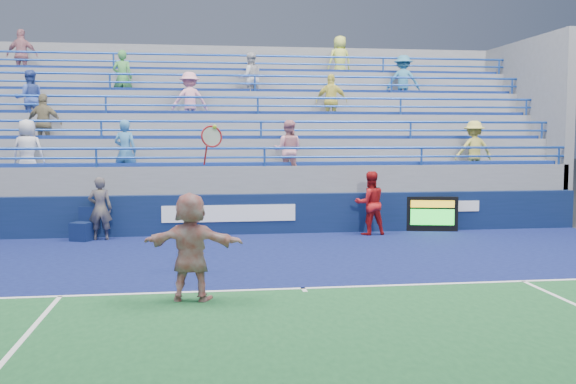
{
  "coord_description": "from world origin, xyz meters",
  "views": [
    {
      "loc": [
        -1.76,
        -10.9,
        2.68
      ],
      "look_at": [
        0.08,
        2.5,
        1.5
      ],
      "focal_mm": 40.0,
      "sensor_mm": 36.0,
      "label": 1
    }
  ],
  "objects": [
    {
      "name": "line_judge",
      "position": [
        -4.32,
        5.97,
        0.82
      ],
      "size": [
        0.6,
        0.4,
        1.64
      ],
      "primitive_type": "imported",
      "rotation": [
        0.0,
        0.0,
        3.13
      ],
      "color": "#141637",
      "rests_on": "ground"
    },
    {
      "name": "judge_chair",
      "position": [
        -4.77,
        5.93,
        0.28
      ],
      "size": [
        0.64,
        0.66,
        0.86
      ],
      "color": "#0D1A41",
      "rests_on": "ground"
    },
    {
      "name": "ground",
      "position": [
        0.0,
        0.0,
        0.0
      ],
      "size": [
        120.0,
        120.0,
        0.0
      ],
      "primitive_type": "plane",
      "color": "#333538"
    },
    {
      "name": "ball_girl",
      "position": [
        2.79,
        5.9,
        0.87
      ],
      "size": [
        0.89,
        0.72,
        1.73
      ],
      "primitive_type": "imported",
      "rotation": [
        0.0,
        0.0,
        3.22
      ],
      "color": "#A61315",
      "rests_on": "ground"
    },
    {
      "name": "bleacher_stand",
      "position": [
        -0.01,
        10.27,
        1.55
      ],
      "size": [
        18.0,
        5.6,
        6.13
      ],
      "color": "slate",
      "rests_on": "ground"
    },
    {
      "name": "tennis_player",
      "position": [
        -1.92,
        -0.5,
        0.9
      ],
      "size": [
        1.73,
        0.89,
        2.86
      ],
      "color": "silver",
      "rests_on": "ground"
    },
    {
      "name": "sponsor_wall",
      "position": [
        0.0,
        6.5,
        0.55
      ],
      "size": [
        18.0,
        0.32,
        1.1
      ],
      "color": "#0A1A3B",
      "rests_on": "ground"
    },
    {
      "name": "serve_speed_board",
      "position": [
        4.68,
        6.27,
        0.5
      ],
      "size": [
        1.42,
        0.45,
        0.99
      ],
      "color": "black",
      "rests_on": "ground"
    }
  ]
}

